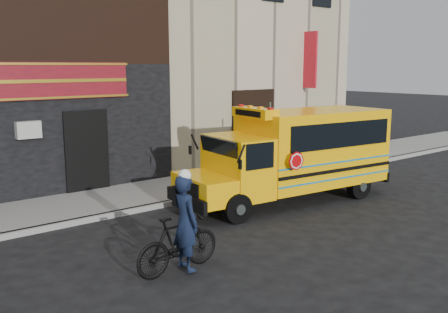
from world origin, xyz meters
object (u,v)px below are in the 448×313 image
bicycle (178,243)px  cyclist (185,225)px  school_bus (296,152)px  sign_pole (270,141)px

bicycle → cyclist: bearing=-127.6°
school_bus → bicycle: (-5.87, -2.32, -0.92)m
sign_pole → cyclist: bearing=-146.8°
bicycle → cyclist: cyclist is taller
cyclist → sign_pole: bearing=-54.9°
school_bus → bicycle: bearing=-158.4°
sign_pole → bicycle: size_ratio=1.48×
sign_pole → cyclist: size_ratio=1.49×
school_bus → sign_pole: 1.73m
school_bus → bicycle: school_bus is taller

